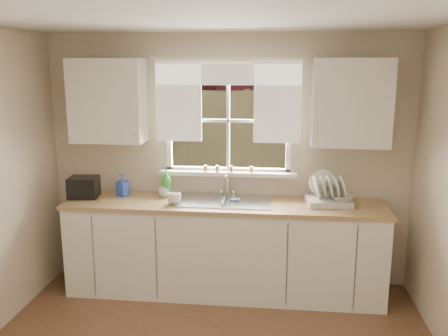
# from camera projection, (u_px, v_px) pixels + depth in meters

# --- Properties ---
(room_walls) EXTENTS (3.62, 4.02, 2.50)m
(room_walls) POSITION_uv_depth(u_px,v_px,m) (191.00, 232.00, 2.74)
(room_walls) COLOR beige
(room_walls) RESTS_ON ground
(ceiling) EXTENTS (3.60, 4.00, 0.02)m
(ceiling) POSITION_uv_depth(u_px,v_px,m) (190.00, 4.00, 2.54)
(ceiling) COLOR silver
(ceiling) RESTS_ON room_walls
(window) EXTENTS (1.38, 0.16, 1.06)m
(window) POSITION_uv_depth(u_px,v_px,m) (228.00, 137.00, 4.70)
(window) COLOR white
(window) RESTS_ON room_walls
(curtains) EXTENTS (1.50, 0.03, 0.81)m
(curtains) POSITION_uv_depth(u_px,v_px,m) (227.00, 92.00, 4.56)
(curtains) COLOR white
(curtains) RESTS_ON room_walls
(base_cabinets) EXTENTS (3.00, 0.62, 0.87)m
(base_cabinets) POSITION_uv_depth(u_px,v_px,m) (224.00, 249.00, 4.61)
(base_cabinets) COLOR silver
(base_cabinets) RESTS_ON ground
(countertop) EXTENTS (3.04, 0.65, 0.04)m
(countertop) POSITION_uv_depth(u_px,v_px,m) (224.00, 204.00, 4.51)
(countertop) COLOR #A78453
(countertop) RESTS_ON base_cabinets
(upper_cabinet_left) EXTENTS (0.70, 0.33, 0.80)m
(upper_cabinet_left) POSITION_uv_depth(u_px,v_px,m) (108.00, 101.00, 4.58)
(upper_cabinet_left) COLOR silver
(upper_cabinet_left) RESTS_ON room_walls
(upper_cabinet_right) EXTENTS (0.70, 0.33, 0.80)m
(upper_cabinet_right) POSITION_uv_depth(u_px,v_px,m) (351.00, 103.00, 4.33)
(upper_cabinet_right) COLOR silver
(upper_cabinet_right) RESTS_ON room_walls
(wall_outlet) EXTENTS (0.08, 0.01, 0.12)m
(wall_outlet) POSITION_uv_depth(u_px,v_px,m) (316.00, 180.00, 4.67)
(wall_outlet) COLOR beige
(wall_outlet) RESTS_ON room_walls
(sill_jars) EXTENTS (0.50, 0.04, 0.06)m
(sill_jars) POSITION_uv_depth(u_px,v_px,m) (226.00, 169.00, 4.70)
(sill_jars) COLOR brown
(sill_jars) RESTS_ON window
(backyard) EXTENTS (20.00, 10.00, 6.13)m
(backyard) POSITION_uv_depth(u_px,v_px,m) (284.00, 7.00, 10.46)
(backyard) COLOR #335421
(backyard) RESTS_ON ground
(sink) EXTENTS (0.88, 0.52, 0.40)m
(sink) POSITION_uv_depth(u_px,v_px,m) (225.00, 209.00, 4.55)
(sink) COLOR #B7B7BC
(sink) RESTS_ON countertop
(dish_rack) EXTENTS (0.43, 0.35, 0.30)m
(dish_rack) POSITION_uv_depth(u_px,v_px,m) (328.00, 195.00, 4.44)
(dish_rack) COLOR silver
(dish_rack) RESTS_ON countertop
(bowl) EXTENTS (0.25, 0.25, 0.05)m
(bowl) POSITION_uv_depth(u_px,v_px,m) (341.00, 197.00, 4.38)
(bowl) COLOR silver
(bowl) RESTS_ON dish_rack
(soap_bottle_a) EXTENTS (0.11, 0.11, 0.27)m
(soap_bottle_a) POSITION_uv_depth(u_px,v_px,m) (166.00, 183.00, 4.69)
(soap_bottle_a) COLOR green
(soap_bottle_a) RESTS_ON countertop
(soap_bottle_b) EXTENTS (0.13, 0.13, 0.22)m
(soap_bottle_b) POSITION_uv_depth(u_px,v_px,m) (123.00, 185.00, 4.72)
(soap_bottle_b) COLOR #314CBA
(soap_bottle_b) RESTS_ON countertop
(soap_bottle_c) EXTENTS (0.15, 0.15, 0.16)m
(soap_bottle_c) POSITION_uv_depth(u_px,v_px,m) (165.00, 189.00, 4.69)
(soap_bottle_c) COLOR beige
(soap_bottle_c) RESTS_ON countertop
(saucer) EXTENTS (0.17, 0.17, 0.01)m
(saucer) POSITION_uv_depth(u_px,v_px,m) (83.00, 197.00, 4.66)
(saucer) COLOR silver
(saucer) RESTS_ON countertop
(cup) EXTENTS (0.14, 0.14, 0.10)m
(cup) POSITION_uv_depth(u_px,v_px,m) (174.00, 199.00, 4.44)
(cup) COLOR silver
(cup) RESTS_ON countertop
(black_appliance) EXTENTS (0.30, 0.27, 0.20)m
(black_appliance) POSITION_uv_depth(u_px,v_px,m) (84.00, 187.00, 4.66)
(black_appliance) COLOR black
(black_appliance) RESTS_ON countertop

